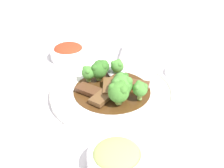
{
  "coord_description": "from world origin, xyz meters",
  "views": [
    {
      "loc": [
        -0.61,
        0.16,
        0.44
      ],
      "look_at": [
        0.0,
        0.0,
        0.03
      ],
      "focal_mm": 50.0,
      "sensor_mm": 36.0,
      "label": 1
    }
  ],
  "objects_px": {
    "beef_strip_0": "(90,91)",
    "beef_strip_1": "(103,96)",
    "beef_strip_4": "(135,84)",
    "broccoli_floret_3": "(99,70)",
    "broccoli_floret_7": "(122,81)",
    "sauce_dish": "(179,72)",
    "broccoli_floret_4": "(103,67)",
    "side_bowl_appetizer": "(117,158)",
    "broccoli_floret_0": "(122,85)",
    "broccoli_floret_6": "(140,89)",
    "beef_strip_3": "(108,86)",
    "broccoli_floret_1": "(88,72)",
    "side_bowl_kimchi": "(68,52)",
    "broccoli_floret_2": "(119,92)",
    "main_plate": "(112,92)",
    "serving_spoon": "(117,68)",
    "broccoli_floret_5": "(117,66)",
    "beef_strip_2": "(117,80)"
  },
  "relations": [
    {
      "from": "beef_strip_1",
      "to": "broccoli_floret_7",
      "type": "distance_m",
      "value": 0.06
    },
    {
      "from": "broccoli_floret_1",
      "to": "side_bowl_kimchi",
      "type": "relative_size",
      "value": 0.39
    },
    {
      "from": "broccoli_floret_4",
      "to": "side_bowl_appetizer",
      "type": "bearing_deg",
      "value": 171.93
    },
    {
      "from": "main_plate",
      "to": "broccoli_floret_0",
      "type": "bearing_deg",
      "value": -157.18
    },
    {
      "from": "beef_strip_3",
      "to": "broccoli_floret_5",
      "type": "height_order",
      "value": "broccoli_floret_5"
    },
    {
      "from": "serving_spoon",
      "to": "side_bowl_appetizer",
      "type": "distance_m",
      "value": 0.32
    },
    {
      "from": "beef_strip_4",
      "to": "broccoli_floret_6",
      "type": "distance_m",
      "value": 0.06
    },
    {
      "from": "beef_strip_3",
      "to": "broccoli_floret_3",
      "type": "bearing_deg",
      "value": 13.92
    },
    {
      "from": "broccoli_floret_0",
      "to": "sauce_dish",
      "type": "height_order",
      "value": "broccoli_floret_0"
    },
    {
      "from": "side_bowl_appetizer",
      "to": "beef_strip_4",
      "type": "bearing_deg",
      "value": -25.64
    },
    {
      "from": "broccoli_floret_1",
      "to": "sauce_dish",
      "type": "height_order",
      "value": "broccoli_floret_1"
    },
    {
      "from": "beef_strip_3",
      "to": "broccoli_floret_0",
      "type": "height_order",
      "value": "broccoli_floret_0"
    },
    {
      "from": "broccoli_floret_0",
      "to": "broccoli_floret_6",
      "type": "height_order",
      "value": "broccoli_floret_0"
    },
    {
      "from": "beef_strip_3",
      "to": "sauce_dish",
      "type": "xyz_separation_m",
      "value": [
        0.05,
        -0.21,
        -0.02
      ]
    },
    {
      "from": "broccoli_floret_2",
      "to": "broccoli_floret_3",
      "type": "bearing_deg",
      "value": 11.65
    },
    {
      "from": "broccoli_floret_4",
      "to": "side_bowl_kimchi",
      "type": "height_order",
      "value": "broccoli_floret_4"
    },
    {
      "from": "broccoli_floret_0",
      "to": "broccoli_floret_5",
      "type": "xyz_separation_m",
      "value": [
        0.09,
        -0.01,
        -0.0
      ]
    },
    {
      "from": "broccoli_floret_3",
      "to": "broccoli_floret_5",
      "type": "xyz_separation_m",
      "value": [
        0.01,
        -0.05,
        0.0
      ]
    },
    {
      "from": "side_bowl_appetizer",
      "to": "broccoli_floret_5",
      "type": "bearing_deg",
      "value": -15.33
    },
    {
      "from": "serving_spoon",
      "to": "broccoli_floret_0",
      "type": "bearing_deg",
      "value": 169.61
    },
    {
      "from": "broccoli_floret_3",
      "to": "broccoli_floret_7",
      "type": "height_order",
      "value": "broccoli_floret_3"
    },
    {
      "from": "broccoli_floret_0",
      "to": "broccoli_floret_2",
      "type": "xyz_separation_m",
      "value": [
        -0.03,
        0.01,
        -0.0
      ]
    },
    {
      "from": "main_plate",
      "to": "broccoli_floret_3",
      "type": "height_order",
      "value": "broccoli_floret_3"
    },
    {
      "from": "beef_strip_1",
      "to": "beef_strip_4",
      "type": "height_order",
      "value": "beef_strip_4"
    },
    {
      "from": "side_bowl_appetizer",
      "to": "main_plate",
      "type": "bearing_deg",
      "value": -12.27
    },
    {
      "from": "beef_strip_2",
      "to": "sauce_dish",
      "type": "xyz_separation_m",
      "value": [
        0.03,
        -0.19,
        -0.02
      ]
    },
    {
      "from": "main_plate",
      "to": "beef_strip_4",
      "type": "height_order",
      "value": "beef_strip_4"
    },
    {
      "from": "beef_strip_3",
      "to": "side_bowl_appetizer",
      "type": "bearing_deg",
      "value": 170.26
    },
    {
      "from": "beef_strip_0",
      "to": "beef_strip_1",
      "type": "xyz_separation_m",
      "value": [
        -0.03,
        -0.03,
        0.0
      ]
    },
    {
      "from": "broccoli_floret_3",
      "to": "side_bowl_kimchi",
      "type": "bearing_deg",
      "value": 18.57
    },
    {
      "from": "beef_strip_0",
      "to": "broccoli_floret_7",
      "type": "distance_m",
      "value": 0.08
    },
    {
      "from": "beef_strip_3",
      "to": "side_bowl_kimchi",
      "type": "xyz_separation_m",
      "value": [
        0.22,
        0.07,
        -0.0
      ]
    },
    {
      "from": "broccoli_floret_1",
      "to": "beef_strip_4",
      "type": "bearing_deg",
      "value": -116.55
    },
    {
      "from": "broccoli_floret_2",
      "to": "side_bowl_appetizer",
      "type": "bearing_deg",
      "value": 163.12
    },
    {
      "from": "broccoli_floret_7",
      "to": "beef_strip_2",
      "type": "bearing_deg",
      "value": 5.66
    },
    {
      "from": "beef_strip_1",
      "to": "broccoli_floret_6",
      "type": "bearing_deg",
      "value": -106.89
    },
    {
      "from": "beef_strip_4",
      "to": "serving_spoon",
      "type": "relative_size",
      "value": 0.35
    },
    {
      "from": "beef_strip_4",
      "to": "side_bowl_kimchi",
      "type": "relative_size",
      "value": 0.7
    },
    {
      "from": "broccoli_floret_3",
      "to": "broccoli_floret_6",
      "type": "height_order",
      "value": "broccoli_floret_3"
    },
    {
      "from": "beef_strip_0",
      "to": "broccoli_floret_3",
      "type": "bearing_deg",
      "value": -31.84
    },
    {
      "from": "beef_strip_1",
      "to": "serving_spoon",
      "type": "bearing_deg",
      "value": -29.48
    },
    {
      "from": "broccoli_floret_3",
      "to": "sauce_dish",
      "type": "bearing_deg",
      "value": -89.26
    },
    {
      "from": "beef_strip_3",
      "to": "broccoli_floret_3",
      "type": "relative_size",
      "value": 1.51
    },
    {
      "from": "main_plate",
      "to": "beef_strip_3",
      "type": "bearing_deg",
      "value": 67.12
    },
    {
      "from": "side_bowl_appetizer",
      "to": "beef_strip_0",
      "type": "bearing_deg",
      "value": 1.13
    },
    {
      "from": "broccoli_floret_0",
      "to": "broccoli_floret_6",
      "type": "bearing_deg",
      "value": -119.81
    },
    {
      "from": "beef_strip_2",
      "to": "broccoli_floret_2",
      "type": "xyz_separation_m",
      "value": [
        -0.09,
        0.02,
        0.03
      ]
    },
    {
      "from": "broccoli_floret_4",
      "to": "broccoli_floret_7",
      "type": "relative_size",
      "value": 1.04
    },
    {
      "from": "broccoli_floret_4",
      "to": "side_bowl_kimchi",
      "type": "distance_m",
      "value": 0.17
    },
    {
      "from": "broccoli_floret_7",
      "to": "side_bowl_appetizer",
      "type": "bearing_deg",
      "value": 162.03
    }
  ]
}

